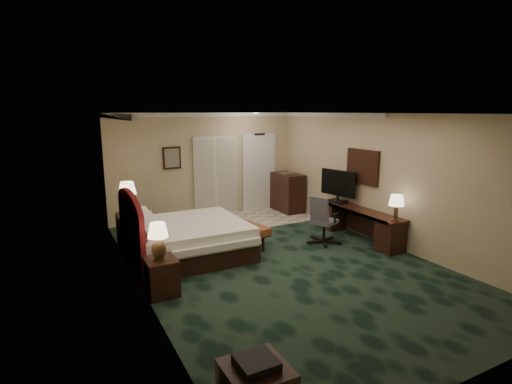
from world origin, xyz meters
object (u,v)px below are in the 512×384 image
minibar (287,192)px  nightstand_near (162,277)px  bed (189,239)px  lamp_far (128,198)px  tv (338,186)px  desk (359,224)px  lamp_near (158,242)px  bed_bench (242,234)px  nightstand_far (131,229)px  desk_chair (324,219)px

minibar → nightstand_near: bearing=-141.7°
bed → nightstand_near: 1.65m
lamp_far → tv: size_ratio=0.70×
lamp_far → desk: lamp_far is taller
nightstand_near → tv: bearing=17.7°
nightstand_near → desk: (4.49, 0.67, 0.05)m
bed → minibar: bearing=30.9°
lamp_near → bed_bench: size_ratio=0.43×
lamp_far → nightstand_far: bearing=0.5°
lamp_far → tv: bearing=-14.5°
bed → minibar: minibar is taller
nightstand_near → lamp_near: bearing=-133.5°
lamp_far → tv: (4.49, -1.16, 0.05)m
desk → desk_chair: (-0.84, 0.13, 0.19)m
bed_bench → desk_chair: 1.74m
lamp_far → minibar: (4.42, 0.91, -0.46)m
bed → lamp_far: 1.64m
nightstand_far → desk: bearing=-23.4°
lamp_near → tv: 4.76m
bed → desk: (3.59, -0.71, 0.00)m
lamp_far → desk_chair: 4.08m
tv → lamp_far: bearing=154.2°
nightstand_far → tv: (4.46, -1.16, 0.71)m
nightstand_far → lamp_near: lamp_near is taller
bed → nightstand_near: bearing=-122.9°
nightstand_near → minibar: bearing=38.3°
tv → nightstand_near: bearing=-173.6°
tv → minibar: (-0.07, 2.07, -0.51)m
nightstand_far → lamp_far: size_ratio=0.96×
desk → tv: 1.04m
bed_bench → desk: 2.55m
lamp_near → lamp_far: bearing=89.2°
bed → bed_bench: bearing=6.9°
bed → desk_chair: 2.82m
lamp_near → desk: (4.52, 0.70, -0.52)m
desk → nightstand_far: bearing=156.6°
desk → lamp_far: bearing=156.8°
nightstand_far → lamp_far: (-0.03, -0.00, 0.66)m
lamp_far → minibar: lamp_far is taller
bed → bed_bench: size_ratio=1.54×
desk_chair → desk: bearing=-31.8°
desk → tv: (0.01, 0.76, 0.71)m
nightstand_near → desk_chair: desk_chair is taller
nightstand_near → desk: desk is taller
lamp_near → tv: (4.52, 1.46, 0.19)m
bed_bench → bed: bearing=175.4°
bed_bench → tv: tv is taller
nightstand_far → tv: 4.66m
tv → bed: bearing=169.4°
lamp_far → desk: bearing=-23.2°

